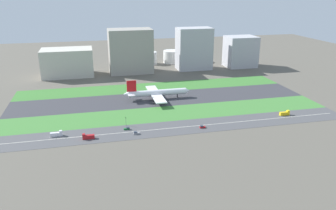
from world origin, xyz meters
The scene contains 21 objects.
ground_plane centered at (0.00, 0.00, 0.00)m, with size 800.00×800.00×0.00m, color #5B564C.
runway centered at (0.00, 0.00, 0.05)m, with size 280.00×46.00×0.10m, color #38383D.
grass_median_north centered at (0.00, 41.00, 0.05)m, with size 280.00×36.00×0.10m, color #3D7A33.
grass_median_south centered at (0.00, -41.00, 0.05)m, with size 280.00×36.00×0.10m, color #427F38.
highway centered at (0.00, -73.00, 0.05)m, with size 280.00×28.00×0.10m, color #4C4C4F.
highway_centerline centered at (0.00, -73.00, 0.11)m, with size 266.00×0.50×0.01m, color silver.
airliner centered at (-4.32, 0.00, 6.23)m, with size 65.00×56.00×19.70m.
truck_0 centered at (92.78, -68.00, 1.67)m, with size 8.40×2.50×4.00m.
car_0 centered at (16.16, -78.00, 0.92)m, with size 4.40×1.80×2.00m.
truck_2 centered at (-69.38, -78.00, 1.67)m, with size 8.40×2.50×4.00m.
car_1 centered at (-34.98, -78.00, 0.92)m, with size 4.40×1.80×2.00m.
car_2 centered at (-40.53, -68.00, 0.92)m, with size 4.40×1.80×2.00m.
truck_1 centered at (-91.51, -68.00, 1.67)m, with size 8.40×2.50×4.00m.
traffic_light centered at (-40.28, -60.01, 4.29)m, with size 0.36×0.50×7.20m.
terminal_building centered at (-90.00, 114.00, 16.46)m, with size 59.92×36.02×32.92m, color beige.
hangar_building centered at (-13.32, 114.00, 27.14)m, with size 53.31×32.47×54.29m, color #9E998E.
office_tower centered at (69.43, 114.00, 26.79)m, with size 44.10×26.81×53.58m, color #B2B2B7.
cargo_warehouse centered at (135.32, 114.00, 20.33)m, with size 39.39×31.88×40.66m, color #B2B2B7.
fuel_tank_west centered at (20.18, 159.00, 8.42)m, with size 17.27×17.27×16.84m, color silver.
fuel_tank_centre centered at (51.32, 159.00, 8.67)m, with size 24.78×24.78×17.35m, color silver.
fuel_tank_east centered at (85.52, 159.00, 7.47)m, with size 21.22×21.22×14.94m, color silver.
Camera 1 is at (-64.73, -304.37, 102.02)m, focal length 36.11 mm.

